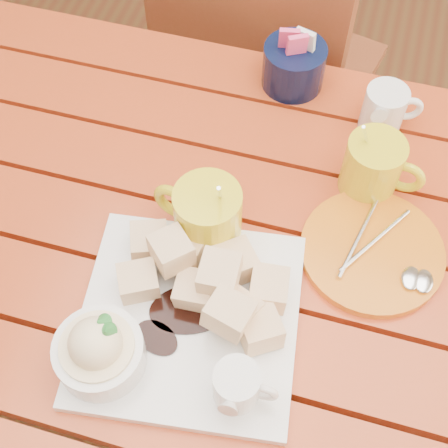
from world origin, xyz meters
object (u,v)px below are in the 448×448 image
(dessert_plate, at_px, (173,319))
(coffee_mug_left, at_px, (206,216))
(coffee_mug_right, at_px, (374,166))
(table, at_px, (226,287))
(chair_far, at_px, (261,76))
(orange_saucer, at_px, (373,252))

(dessert_plate, xyz_separation_m, coffee_mug_left, (-0.00, 0.15, 0.02))
(coffee_mug_left, height_order, coffee_mug_right, coffee_mug_left)
(table, distance_m, chair_far, 0.63)
(orange_saucer, bearing_deg, table, -164.92)
(coffee_mug_left, relative_size, orange_saucer, 0.77)
(chair_far, bearing_deg, orange_saucer, 129.85)
(table, height_order, coffee_mug_left, coffee_mug_left)
(table, xyz_separation_m, coffee_mug_right, (0.17, 0.17, 0.16))
(coffee_mug_right, height_order, orange_saucer, coffee_mug_right)
(coffee_mug_left, bearing_deg, chair_far, 107.42)
(dessert_plate, xyz_separation_m, chair_far, (-0.06, 0.73, -0.29))
(dessert_plate, height_order, coffee_mug_right, coffee_mug_right)
(dessert_plate, distance_m, orange_saucer, 0.29)
(dessert_plate, height_order, coffee_mug_left, coffee_mug_left)
(dessert_plate, bearing_deg, chair_far, 94.39)
(table, relative_size, orange_saucer, 6.10)
(table, relative_size, coffee_mug_left, 7.95)
(coffee_mug_left, xyz_separation_m, coffee_mug_right, (0.20, 0.15, -0.00))
(coffee_mug_left, distance_m, coffee_mug_right, 0.25)
(table, distance_m, coffee_mug_left, 0.16)
(dessert_plate, distance_m, coffee_mug_right, 0.36)
(table, bearing_deg, orange_saucer, 15.08)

